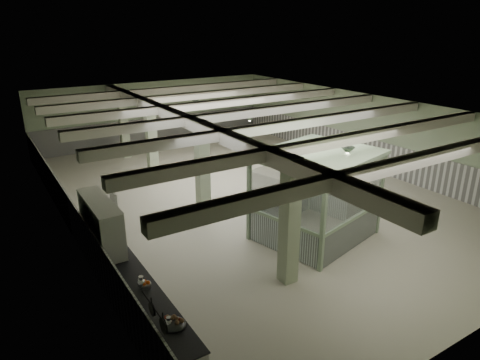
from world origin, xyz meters
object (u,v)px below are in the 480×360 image
guard_booth (317,182)px  filing_cabinet (359,206)px  walkin_cooler (104,237)px  prep_counter (144,310)px

guard_booth → filing_cabinet: 2.29m
walkin_cooler → filing_cabinet: (8.44, -1.60, -0.44)m
prep_counter → walkin_cooler: walkin_cooler is taller
prep_counter → filing_cabinet: 8.45m
prep_counter → filing_cabinet: filing_cabinet is taller
guard_booth → filing_cabinet: (1.91, -0.16, -1.26)m
walkin_cooler → guard_booth: (6.53, -1.44, 0.81)m
prep_counter → filing_cabinet: bearing=8.4°
guard_booth → filing_cabinet: size_ratio=3.09×
guard_booth → prep_counter: bearing=178.5°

